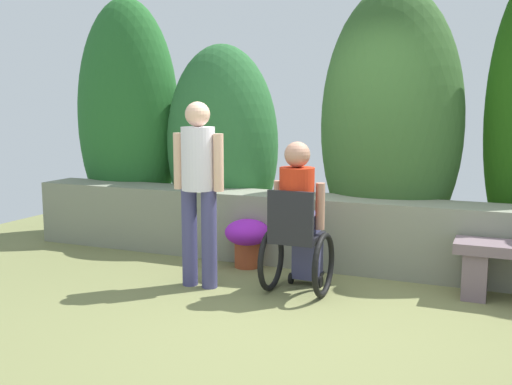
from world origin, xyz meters
TOP-DOWN VIEW (x-y plane):
  - ground_plane at (0.00, 0.00)m, footprint 10.17×10.17m
  - stone_retaining_wall at (0.00, 1.41)m, footprint 7.57×0.52m
  - hedge_backdrop at (-0.16, 2.00)m, footprint 7.33×1.18m
  - person_in_wheelchair at (-0.32, 0.48)m, footprint 0.53×0.66m
  - person_standing_companion at (-1.20, 0.30)m, footprint 0.49×0.30m
  - flower_pot_terracotta_by_wall at (-1.06, 1.06)m, footprint 0.45×0.45m

SIDE VIEW (x-z plane):
  - ground_plane at x=0.00m, z-range 0.00..0.00m
  - flower_pot_terracotta_by_wall at x=-1.06m, z-range 0.06..0.55m
  - stone_retaining_wall at x=0.00m, z-range 0.00..0.72m
  - person_in_wheelchair at x=-0.32m, z-range -0.04..1.29m
  - person_standing_companion at x=-1.20m, z-range 0.13..1.79m
  - hedge_backdrop at x=-0.16m, z-range -0.13..2.97m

